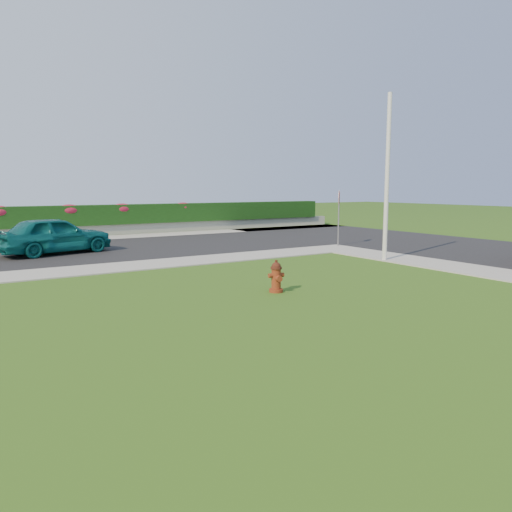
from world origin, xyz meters
TOP-DOWN VIEW (x-y plane):
  - ground at (0.00, 0.00)m, footprint 120.00×120.00m
  - street_right at (12.00, 4.00)m, footprint 8.00×32.00m
  - street_far at (-5.00, 14.00)m, footprint 26.00×8.00m
  - sidewalk_far at (-6.00, 9.00)m, footprint 24.00×2.00m
  - curb_corner at (7.00, 9.00)m, footprint 2.00×2.00m
  - sidewalk_beyond at (-1.00, 19.00)m, footprint 34.00×2.00m
  - retaining_wall at (-1.00, 20.50)m, footprint 34.00×0.40m
  - hedge at (-1.00, 20.60)m, footprint 32.00×0.90m
  - fire_hydrant at (-0.31, 2.96)m, footprint 0.43×0.41m
  - sedan_teal at (-3.65, 13.58)m, footprint 4.67×2.79m
  - utility_pole at (6.20, 5.37)m, footprint 0.16×0.16m
  - stop_sign at (7.76, 9.63)m, footprint 0.51×0.49m
  - flower_clump_d at (-1.57, 20.50)m, footprint 1.26×0.81m
  - flower_clump_e at (1.28, 20.50)m, footprint 1.23×0.79m
  - flower_clump_f at (5.03, 20.50)m, footprint 1.11×0.72m

SIDE VIEW (x-z plane):
  - ground at x=0.00m, z-range 0.00..0.00m
  - street_right at x=12.00m, z-range 0.00..0.04m
  - street_far at x=-5.00m, z-range 0.00..0.04m
  - sidewalk_far at x=-6.00m, z-range 0.00..0.04m
  - curb_corner at x=7.00m, z-range 0.00..0.04m
  - sidewalk_beyond at x=-1.00m, z-range 0.00..0.04m
  - retaining_wall at x=-1.00m, z-range 0.00..0.60m
  - fire_hydrant at x=-0.31m, z-range -0.02..0.81m
  - sedan_teal at x=-3.65m, z-range 0.04..1.53m
  - hedge at x=-1.00m, z-range 0.60..1.70m
  - flower_clump_d at x=-1.57m, z-range 1.13..1.77m
  - flower_clump_e at x=1.28m, z-range 1.15..1.76m
  - flower_clump_f at x=5.03m, z-range 1.20..1.76m
  - stop_sign at x=7.76m, z-range 0.62..3.16m
  - utility_pole at x=6.20m, z-range 0.00..5.97m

